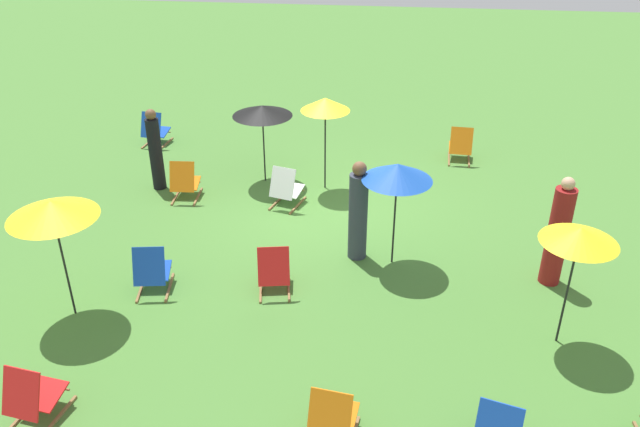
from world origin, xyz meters
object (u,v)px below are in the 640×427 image
umbrella_3 (397,172)px  person_0 (558,235)px  umbrella_2 (52,209)px  deckchair_1 (460,146)px  deckchair_2 (185,182)px  person_1 (155,151)px  deckchair_3 (155,130)px  deckchair_7 (274,271)px  deckchair_9 (286,189)px  umbrella_0 (325,105)px  person_2 (358,213)px  deckchair_4 (33,397)px  umbrella_1 (262,111)px  umbrella_4 (580,235)px  deckchair_6 (333,419)px  deckchair_8 (152,271)px

umbrella_3 → person_0: (-2.51, 0.26, -0.80)m
umbrella_2 → person_0: umbrella_2 is taller
umbrella_2 → deckchair_1: bearing=-133.7°
deckchair_2 → person_0: size_ratio=0.45×
umbrella_2 → person_1: size_ratio=1.11×
deckchair_3 → deckchair_7: same height
deckchair_9 → umbrella_2: bearing=71.4°
umbrella_0 → person_2: size_ratio=1.10×
umbrella_0 → deckchair_3: bearing=-22.6°
deckchair_4 → umbrella_3: size_ratio=0.46×
umbrella_1 → person_2: person_2 is taller
deckchair_3 → umbrella_4: (-8.03, 6.17, 1.35)m
deckchair_3 → deckchair_6: bearing=127.3°
deckchair_8 → umbrella_4: (-6.01, 0.45, 1.35)m
umbrella_1 → person_0: bearing=149.5°
deckchair_6 → umbrella_1: (2.15, -6.76, 1.17)m
deckchair_2 → deckchair_8: 3.14m
deckchair_3 → deckchair_9: size_ratio=0.97×
deckchair_8 → umbrella_4: size_ratio=0.45×
deckchair_7 → umbrella_2: umbrella_2 is taller
umbrella_0 → umbrella_4: 5.81m
deckchair_2 → umbrella_1: bearing=-148.0°
deckchair_7 → deckchair_9: (0.30, -2.83, 0.00)m
deckchair_3 → deckchair_4: same height
person_0 → umbrella_4: bearing=34.3°
umbrella_1 → person_0: 6.12m
deckchair_3 → umbrella_4: bearing=148.3°
umbrella_0 → umbrella_3: size_ratio=1.06×
deckchair_1 → person_0: bearing=106.7°
deckchair_6 → umbrella_2: 4.71m
umbrella_4 → person_1: 8.25m
deckchair_9 → umbrella_3: bearing=155.3°
umbrella_3 → umbrella_2: bearing=23.1°
deckchair_8 → deckchair_4: bearing=70.7°
deckchair_7 → deckchair_9: size_ratio=0.97×
deckchair_7 → umbrella_0: size_ratio=0.44×
umbrella_1 → deckchair_4: bearing=78.4°
deckchair_1 → deckchair_6: (1.97, 8.26, 0.00)m
deckchair_4 → deckchair_9: same height
deckchair_3 → person_1: size_ratio=0.49×
deckchair_3 → person_1: person_1 is taller
deckchair_3 → person_1: (-0.86, 2.19, 0.45)m
deckchair_7 → umbrella_3: (-1.80, -1.06, 1.29)m
person_2 → deckchair_9: bearing=-143.8°
deckchair_2 → umbrella_1: 2.09m
deckchair_9 → person_2: (-1.50, 1.66, 0.46)m
deckchair_7 → deckchair_4: bearing=40.8°
deckchair_6 → person_1: 7.49m
umbrella_3 → umbrella_1: bearing=-46.0°
deckchair_6 → person_2: size_ratio=0.48×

